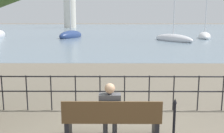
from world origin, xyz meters
TOP-DOWN VIEW (x-y plane):
  - harbor_water at (0.00, 160.25)m, footprint 600.00×300.00m
  - park_bench at (0.00, -0.07)m, footprint 2.18×0.45m
  - seated_person_left at (-0.04, 0.01)m, footprint 0.48×0.35m
  - promenade_railing at (-0.00, 1.72)m, footprint 15.09×0.04m
  - closed_umbrella at (1.41, 0.02)m, footprint 0.09×0.09m
  - sailboat_0 at (-7.11, 36.52)m, footprint 4.00×7.58m
  - sailboat_1 at (14.67, 35.10)m, footprint 3.85×7.36m
  - sailboat_5 at (8.16, 28.99)m, footprint 4.96×7.75m
  - harbor_lighthouse at (-19.87, 109.89)m, footprint 5.39×5.39m

SIDE VIEW (x-z plane):
  - harbor_water at x=0.00m, z-range 0.00..0.01m
  - sailboat_1 at x=14.67m, z-range -3.88..4.53m
  - sailboat_5 at x=8.16m, z-range -5.09..5.74m
  - sailboat_0 at x=-7.11m, z-range -4.60..5.36m
  - park_bench at x=0.00m, z-range 0.00..0.90m
  - closed_umbrella at x=1.41m, z-range 0.05..0.95m
  - seated_person_left at x=-0.04m, z-range 0.07..1.32m
  - promenade_railing at x=0.00m, z-range 0.17..1.22m
  - harbor_lighthouse at x=-19.87m, z-range -0.73..20.20m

